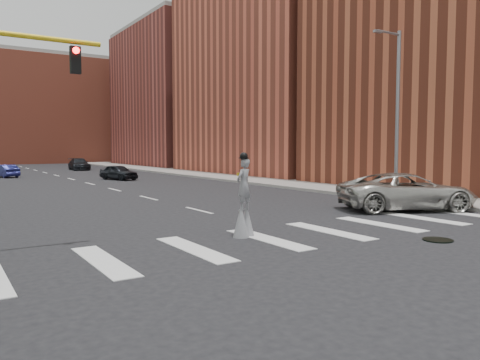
# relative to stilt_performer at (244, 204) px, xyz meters

# --- Properties ---
(ground_plane) EXTENTS (160.00, 160.00, 0.00)m
(ground_plane) POSITION_rel_stilt_performer_xyz_m (1.66, -1.80, -1.04)
(ground_plane) COLOR black
(ground_plane) RESTS_ON ground
(sidewalk_right) EXTENTS (5.00, 90.00, 0.18)m
(sidewalk_right) POSITION_rel_stilt_performer_xyz_m (14.16, 23.20, -0.95)
(sidewalk_right) COLOR gray
(sidewalk_right) RESTS_ON ground
(manhole) EXTENTS (0.90, 0.90, 0.04)m
(manhole) POSITION_rel_stilt_performer_xyz_m (4.66, -3.80, -1.02)
(manhole) COLOR black
(manhole) RESTS_ON ground
(building_near) EXTENTS (16.00, 20.00, 22.00)m
(building_near) POSITION_rel_stilt_performer_xyz_m (23.66, 6.20, 9.96)
(building_near) COLOR brown
(building_near) RESTS_ON ground
(building_mid) EXTENTS (16.00, 22.00, 24.00)m
(building_mid) POSITION_rel_stilt_performer_xyz_m (23.66, 28.20, 10.96)
(building_mid) COLOR #BE543B
(building_mid) RESTS_ON ground
(building_far) EXTENTS (16.00, 22.00, 20.00)m
(building_far) POSITION_rel_stilt_performer_xyz_m (23.66, 52.20, 8.96)
(building_far) COLOR #964137
(building_far) RESTS_ON ground
(building_backdrop) EXTENTS (26.00, 14.00, 18.00)m
(building_backdrop) POSITION_rel_stilt_performer_xyz_m (7.66, 76.20, 7.96)
(building_backdrop) COLOR #BE543B
(building_backdrop) RESTS_ON ground
(streetlight) EXTENTS (2.05, 0.20, 9.00)m
(streetlight) POSITION_rel_stilt_performer_xyz_m (12.56, 4.20, 3.86)
(streetlight) COLOR slate
(streetlight) RESTS_ON ground
(stilt_performer) EXTENTS (0.81, 0.65, 2.71)m
(stilt_performer) POSITION_rel_stilt_performer_xyz_m (0.00, 0.00, 0.00)
(stilt_performer) COLOR #321E14
(stilt_performer) RESTS_ON ground
(suv_crossing) EXTENTS (6.70, 5.13, 1.69)m
(suv_crossing) POSITION_rel_stilt_performer_xyz_m (9.68, 1.20, -0.19)
(suv_crossing) COLOR #B5B2AB
(suv_crossing) RESTS_ON ground
(car_near) EXTENTS (2.71, 4.14, 1.31)m
(car_near) POSITION_rel_stilt_performer_xyz_m (4.90, 27.09, -0.38)
(car_near) COLOR black
(car_near) RESTS_ON ground
(car_mid) EXTENTS (2.11, 3.79, 1.18)m
(car_mid) POSITION_rel_stilt_performer_xyz_m (-2.89, 35.95, -0.45)
(car_mid) COLOR navy
(car_mid) RESTS_ON ground
(car_far) EXTENTS (2.31, 5.03, 1.43)m
(car_far) POSITION_rel_stilt_performer_xyz_m (6.30, 46.09, -0.33)
(car_far) COLOR black
(car_far) RESTS_ON ground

